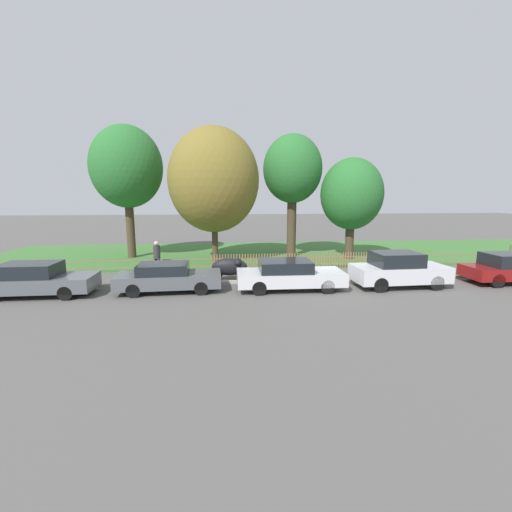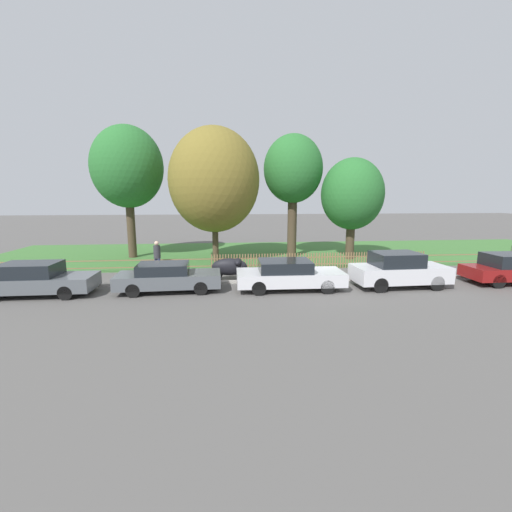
{
  "view_description": "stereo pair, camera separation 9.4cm",
  "coord_description": "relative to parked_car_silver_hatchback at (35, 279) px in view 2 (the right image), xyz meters",
  "views": [
    {
      "loc": [
        -5.45,
        -15.34,
        4.01
      ],
      "look_at": [
        -3.8,
        1.03,
        1.1
      ],
      "focal_mm": 24.0,
      "sensor_mm": 36.0,
      "label": 1
    },
    {
      "loc": [
        -5.35,
        -15.35,
        4.01
      ],
      "look_at": [
        -3.8,
        1.03,
        1.1
      ],
      "focal_mm": 24.0,
      "sensor_mm": 36.0,
      "label": 2
    }
  ],
  "objects": [
    {
      "name": "ground_plane",
      "position": [
        12.98,
        1.13,
        -0.68
      ],
      "size": [
        120.0,
        120.0,
        0.0
      ],
      "primitive_type": "plane",
      "color": "#565451"
    },
    {
      "name": "kerb_stone",
      "position": [
        12.98,
        1.23,
        -0.62
      ],
      "size": [
        41.82,
        0.2,
        0.12
      ],
      "primitive_type": "cube",
      "color": "#B2ADA3",
      "rests_on": "ground"
    },
    {
      "name": "grass_strip",
      "position": [
        12.98,
        9.56,
        -0.67
      ],
      "size": [
        41.82,
        10.97,
        0.01
      ],
      "primitive_type": "cube",
      "color": "#3D7033",
      "rests_on": "ground"
    },
    {
      "name": "park_fence",
      "position": [
        12.98,
        4.09,
        -0.23
      ],
      "size": [
        41.82,
        0.05,
        0.88
      ],
      "color": "olive",
      "rests_on": "ground"
    },
    {
      "name": "parked_car_silver_hatchback",
      "position": [
        0.0,
        0.0,
        0.0
      ],
      "size": [
        4.48,
        1.71,
        1.35
      ],
      "rotation": [
        0.0,
        0.0,
        0.01
      ],
      "color": "#51565B",
      "rests_on": "ground"
    },
    {
      "name": "parked_car_black_saloon",
      "position": [
        5.24,
        0.13,
        -0.05
      ],
      "size": [
        4.36,
        1.79,
        1.21
      ],
      "rotation": [
        0.0,
        0.0,
        0.04
      ],
      "color": "#51565B",
      "rests_on": "ground"
    },
    {
      "name": "parked_car_navy_estate",
      "position": [
        10.38,
        -0.03,
        -0.02
      ],
      "size": [
        4.6,
        1.91,
        1.28
      ],
      "rotation": [
        0.0,
        0.0,
        -0.02
      ],
      "color": "silver",
      "rests_on": "ground"
    },
    {
      "name": "parked_car_red_compact",
      "position": [
        15.3,
        -0.11,
        0.1
      ],
      "size": [
        4.14,
        1.85,
        1.56
      ],
      "rotation": [
        0.0,
        0.0,
        0.03
      ],
      "color": "silver",
      "rests_on": "ground"
    },
    {
      "name": "parked_car_white_van",
      "position": [
        20.85,
        0.0,
        0.03
      ],
      "size": [
        4.3,
        1.69,
        1.39
      ],
      "rotation": [
        0.0,
        0.0,
        -0.01
      ],
      "color": "maroon",
      "rests_on": "ground"
    },
    {
      "name": "covered_motorcycle",
      "position": [
        7.91,
        1.79,
        -0.01
      ],
      "size": [
        1.91,
        0.78,
        1.08
      ],
      "rotation": [
        0.0,
        0.0,
        -0.07
      ],
      "color": "black",
      "rests_on": "ground"
    },
    {
      "name": "tree_nearest_kerb",
      "position": [
        1.63,
        8.66,
        5.08
      ],
      "size": [
        4.46,
        4.46,
        8.36
      ],
      "color": "#473828",
      "rests_on": "ground"
    },
    {
      "name": "tree_behind_motorcycle",
      "position": [
        7.11,
        6.94,
        4.25
      ],
      "size": [
        5.44,
        5.44,
        8.06
      ],
      "color": "#473828",
      "rests_on": "ground"
    },
    {
      "name": "tree_mid_park",
      "position": [
        12.11,
        7.93,
        4.94
      ],
      "size": [
        3.77,
        3.77,
        7.87
      ],
      "color": "#473828",
      "rests_on": "ground"
    },
    {
      "name": "tree_far_left",
      "position": [
        15.65,
        6.78,
        3.4
      ],
      "size": [
        3.86,
        3.86,
        6.33
      ],
      "color": "#473828",
      "rests_on": "ground"
    },
    {
      "name": "pedestrian_by_lamp",
      "position": [
        4.19,
        3.53,
        0.3
      ],
      "size": [
        0.49,
        0.49,
        1.72
      ],
      "rotation": [
        0.0,
        0.0,
        2.39
      ],
      "color": "#2D3351",
      "rests_on": "ground"
    }
  ]
}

